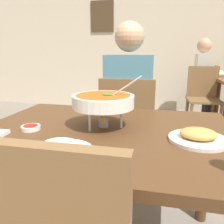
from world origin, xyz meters
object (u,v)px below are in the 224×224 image
Objects in this scene: diner_main at (129,96)px; rice_plate at (60,149)px; curry_bowl at (103,101)px; dining_table_main at (105,150)px; chair_diner_main at (128,126)px; chair_bg_window at (203,94)px; patron_bg_left at (204,75)px; chair_bg_left at (207,90)px; sauce_dish at (31,127)px; appetizer_plate at (198,137)px.

diner_main is 5.46× the size of rice_plate.
dining_table_main is at bearing -65.01° from curry_bowl.
chair_diner_main is 1.00× the size of chair_bg_window.
chair_diner_main is 2.36m from patron_bg_left.
chair_bg_left reaches higher than dining_table_main.
chair_bg_window is at bearing -108.43° from chair_bg_left.
chair_bg_window is at bearing 63.64° from diner_main.
chair_bg_window is at bearing -98.28° from patron_bg_left.
sauce_dish is 0.07× the size of patron_bg_left.
dining_table_main is 1.36× the size of chair_diner_main.
rice_plate and appetizer_plate have the same top height.
chair_bg_left is (0.96, 2.10, 0.00)m from chair_diner_main.
diner_main is 5.46× the size of appetizer_plate.
chair_bg_window is at bearing 64.08° from chair_diner_main.
patron_bg_left is (0.99, 3.22, -0.00)m from rice_plate.
patron_bg_left is at bearing 72.90° from rice_plate.
rice_plate is at bearing -41.09° from sauce_dish.
patron_bg_left is (0.92, 2.88, -0.11)m from curry_bowl.
chair_bg_left is at bearing -47.71° from patron_bg_left.
chair_bg_window is at bearing 70.58° from curry_bowl.
patron_bg_left is at bearing 67.46° from chair_diner_main.
curry_bowl reaches higher than chair_bg_left.
sauce_dish is (-0.35, -0.86, -0.01)m from diner_main.
sauce_dish is at bearing -112.63° from patron_bg_left.
diner_main is at bearing -112.85° from patron_bg_left.
chair_diner_main is 1.08m from rice_plate.
rice_plate is at bearing -154.14° from appetizer_plate.
chair_bg_left is at bearing 71.53° from rice_plate.
chair_diner_main is 2.71× the size of curry_bowl.
dining_table_main is at bearing 171.93° from appetizer_plate.
curry_bowl reaches higher than chair_diner_main.
curry_bowl reaches higher than appetizer_plate.
chair_bg_left is at bearing 79.28° from appetizer_plate.
chair_bg_left is (0.98, 2.81, -0.35)m from curry_bowl.
diner_main reaches higher than sauce_dish.
curry_bowl reaches higher than chair_bg_window.
chair_bg_window reaches higher than sauce_dish.
chair_diner_main is at bearing -114.62° from chair_bg_left.
patron_bg_left is (1.25, 2.99, 0.01)m from sauce_dish.
appetizer_plate is at bearing 25.86° from rice_plate.
appetizer_plate is 3.02m from patron_bg_left.
curry_bowl is 0.37m from rice_plate.
patron_bg_left reaches higher than curry_bowl.
chair_diner_main is at bearing 117.08° from appetizer_plate.
curry_bowl reaches higher than sauce_dish.
rice_plate is 0.34m from sauce_dish.
chair_diner_main is 2.31m from chair_bg_left.
appetizer_plate reaches higher than sauce_dish.
curry_bowl is 3.69× the size of sauce_dish.
chair_bg_window reaches higher than dining_table_main.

